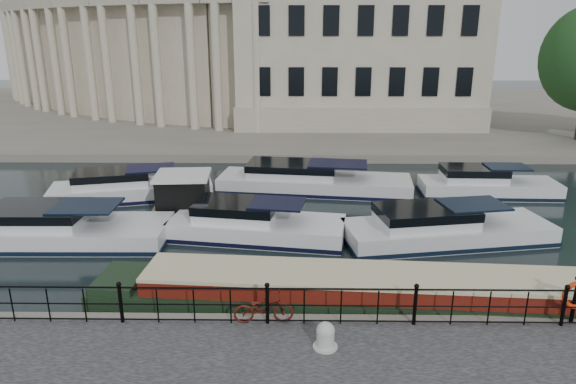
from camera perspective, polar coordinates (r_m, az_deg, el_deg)
The scene contains 9 objects.
ground_plane at distance 16.76m, azimuth -1.85°, elevation -11.90°, with size 160.00×160.00×0.00m, color black.
far_bank at distance 54.20m, azimuth 0.04°, elevation 8.88°, with size 120.00×42.00×0.55m, color #6B665B.
railing at distance 14.21m, azimuth -2.32°, elevation -12.09°, with size 24.14×0.14×1.22m.
civic_building at distance 49.37m, azimuth -1.24°, elevation 15.94°, with size 53.55×31.84×16.85m.
bicycle at distance 14.36m, azimuth -2.73°, elevation -12.77°, with size 0.57×1.64×0.86m, color #4E140E.
mooring_bollard at distance 13.42m, azimuth 4.18°, elevation -15.65°, with size 0.63×0.63×0.71m.
narrowboat at distance 16.28m, azimuth 8.34°, elevation -11.56°, with size 16.98×3.36×1.61m.
harbour_hut at distance 23.81m, azimuth -11.50°, elevation -0.73°, with size 3.46×2.95×2.20m.
cabin_cruisers at distance 24.06m, azimuth -1.47°, elevation -1.66°, with size 27.27×11.16×1.99m.
Camera 1 is at (0.74, -14.62, 8.16)m, focal length 32.00 mm.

